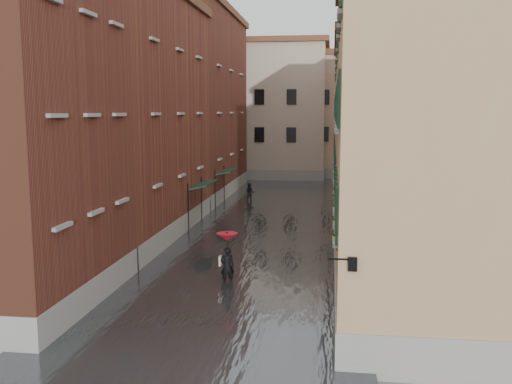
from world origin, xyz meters
The scene contains 16 objects.
ground centered at (0.00, 0.00, 0.00)m, with size 120.00×120.00×0.00m, color #5D5E60.
floodwater centered at (0.00, 13.00, 0.10)m, with size 10.00×60.00×0.20m, color #454A4D.
building_left_near centered at (-7.00, -2.00, 6.50)m, with size 6.00×8.00×13.00m, color brown.
building_left_mid centered at (-7.00, 9.00, 6.25)m, with size 6.00×14.00×12.50m, color brown.
building_left_far centered at (-7.00, 24.00, 7.00)m, with size 6.00×16.00×14.00m, color brown.
building_right_near centered at (7.00, -2.00, 5.75)m, with size 6.00×8.00×11.50m, color tan.
building_right_mid centered at (7.00, 9.00, 6.50)m, with size 6.00×14.00×13.00m, color tan.
building_right_far centered at (7.00, 24.00, 5.75)m, with size 6.00×16.00×11.50m, color tan.
building_end_cream centered at (-3.00, 38.00, 6.50)m, with size 12.00×9.00×13.00m, color #BCAA95.
building_end_pink centered at (6.00, 40.00, 6.00)m, with size 10.00×9.00×12.00m, color tan.
awning_near centered at (-3.48, 11.80, 2.47)m, with size 1.09×3.25×2.80m.
awning_far centered at (-3.48, 19.05, 2.47)m, with size 1.09×3.30×2.80m.
wall_lantern centered at (4.33, -6.00, 3.01)m, with size 0.71×0.22×0.35m.
window_planters centered at (4.12, 0.49, 3.51)m, with size 0.59×10.31×0.84m.
pedestrian_main centered at (-0.15, 1.31, 1.22)m, with size 0.86×0.86×2.06m.
pedestrian_far centered at (-2.14, 21.31, 0.73)m, with size 0.71×0.55×1.45m, color black.
Camera 1 is at (3.80, -19.77, 6.71)m, focal length 40.00 mm.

